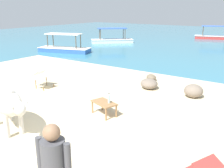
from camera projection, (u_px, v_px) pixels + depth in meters
sand_beach at (54, 137)px, 6.14m from camera, size 18.00×14.00×0.04m
cow at (7, 101)px, 6.23m from camera, size 2.10×1.08×1.18m
low_bench_table at (104, 104)px, 7.25m from camera, size 0.86×0.65×0.39m
bottle at (109, 99)px, 7.14m from camera, size 0.07×0.07×0.30m
deck_chair_far at (42, 78)px, 9.77m from camera, size 0.78×0.56×0.68m
shore_rock_large at (194, 91)px, 8.73m from camera, size 0.73×0.70×0.46m
shore_rock_medium at (151, 77)px, 10.78m from camera, size 0.63×0.62×0.26m
shore_rock_small at (149, 84)px, 9.69m from camera, size 0.97×0.97×0.38m
boat_blue at (64, 48)px, 17.74m from camera, size 3.85×2.20×1.29m
boat_white at (112, 40)px, 22.41m from camera, size 3.44×3.38×1.29m
boat_red at (214, 36)px, 25.09m from camera, size 3.85×2.15×1.29m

